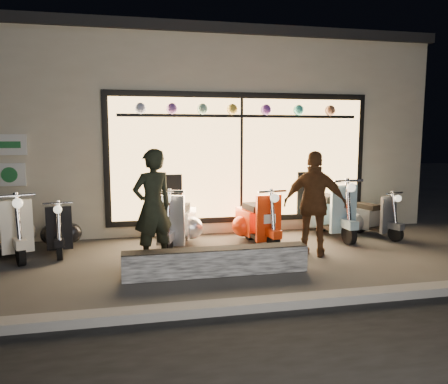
# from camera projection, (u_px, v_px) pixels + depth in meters

# --- Properties ---
(ground) EXTENTS (40.00, 40.00, 0.00)m
(ground) POSITION_uv_depth(u_px,v_px,m) (222.00, 261.00, 7.06)
(ground) COLOR #383533
(ground) RESTS_ON ground
(kerb) EXTENTS (40.00, 0.25, 0.12)m
(kerb) POSITION_uv_depth(u_px,v_px,m) (258.00, 305.00, 5.12)
(kerb) COLOR slate
(kerb) RESTS_ON ground
(shop_building) EXTENTS (10.20, 6.23, 4.20)m
(shop_building) POSITION_uv_depth(u_px,v_px,m) (184.00, 132.00, 11.61)
(shop_building) COLOR beige
(shop_building) RESTS_ON ground
(graffiti_barrier) EXTENTS (2.70, 0.28, 0.40)m
(graffiti_barrier) POSITION_uv_depth(u_px,v_px,m) (216.00, 262.00, 6.36)
(graffiti_barrier) COLOR black
(graffiti_barrier) RESTS_ON ground
(scooter_silver) EXTENTS (0.82, 1.50, 1.08)m
(scooter_silver) POSITION_uv_depth(u_px,v_px,m) (178.00, 223.00, 7.95)
(scooter_silver) COLOR black
(scooter_silver) RESTS_ON ground
(scooter_red) EXTENTS (0.59, 1.47, 1.04)m
(scooter_red) POSITION_uv_depth(u_px,v_px,m) (256.00, 221.00, 8.21)
(scooter_red) COLOR black
(scooter_red) RESTS_ON ground
(scooter_black) EXTENTS (0.49, 1.28, 0.91)m
(scooter_black) POSITION_uv_depth(u_px,v_px,m) (61.00, 230.00, 7.70)
(scooter_black) COLOR black
(scooter_black) RESTS_ON ground
(scooter_cream) EXTENTS (0.85, 1.48, 1.07)m
(scooter_cream) POSITION_uv_depth(u_px,v_px,m) (12.00, 230.00, 7.41)
(scooter_cream) COLOR black
(scooter_cream) RESTS_ON ground
(scooter_blue) EXTENTS (0.55, 1.61, 1.16)m
(scooter_blue) POSITION_uv_depth(u_px,v_px,m) (328.00, 212.00, 8.88)
(scooter_blue) COLOR black
(scooter_blue) RESTS_ON ground
(scooter_grey) EXTENTS (0.69, 1.25, 0.90)m
(scooter_grey) POSITION_uv_depth(u_px,v_px,m) (368.00, 217.00, 8.86)
(scooter_grey) COLOR black
(scooter_grey) RESTS_ON ground
(man) EXTENTS (0.79, 0.67, 1.82)m
(man) POSITION_uv_depth(u_px,v_px,m) (153.00, 207.00, 6.83)
(man) COLOR black
(man) RESTS_ON ground
(woman) EXTENTS (1.12, 0.87, 1.77)m
(woman) POSITION_uv_depth(u_px,v_px,m) (315.00, 204.00, 7.27)
(woman) COLOR #57341B
(woman) RESTS_ON ground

